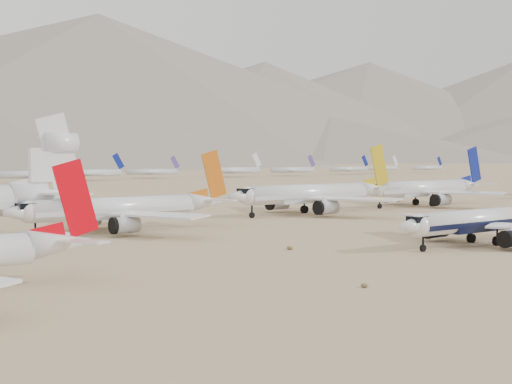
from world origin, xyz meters
TOP-DOWN VIEW (x-y plane):
  - ground at (0.00, 0.00)m, footprint 7000.00×7000.00m
  - main_airliner at (0.26, 0.32)m, footprint 40.38×39.44m
  - row2_navy_widebody at (62.67, 64.19)m, footprint 48.96×47.88m
  - row2_gold_tail at (17.88, 62.39)m, footprint 49.87×48.77m
  - row2_orange_tail at (-38.77, 54.03)m, footprint 44.47×43.51m
  - distant_storage_row at (38.43, 311.72)m, footprint 666.94×62.72m
  - foothills at (526.68, 1100.00)m, footprint 4637.50×1395.00m

SIDE VIEW (x-z plane):
  - ground at x=0.00m, z-range 0.00..0.00m
  - main_airliner at x=0.26m, z-range -3.21..11.04m
  - distant_storage_row at x=38.43m, z-range -2.86..11.57m
  - row2_orange_tail at x=-38.77m, z-range -3.48..12.38m
  - row2_navy_widebody at x=62.67m, z-range -3.85..13.57m
  - row2_gold_tail at x=17.88m, z-range -3.91..13.84m
  - foothills at x=526.68m, z-range -10.35..144.65m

